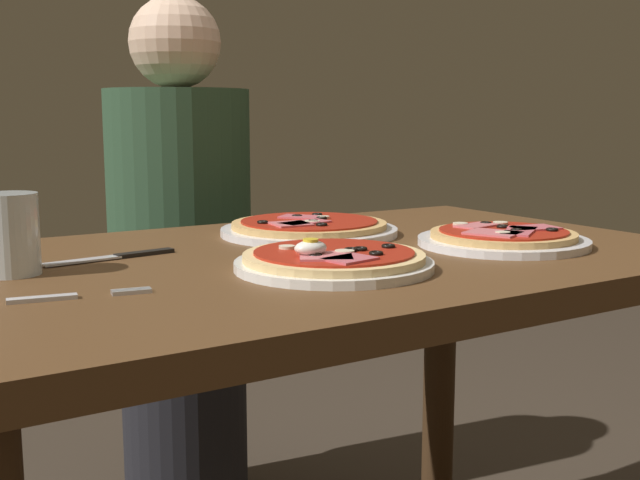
{
  "coord_description": "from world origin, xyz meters",
  "views": [
    {
      "loc": [
        -0.61,
        -0.99,
        0.93
      ],
      "look_at": [
        -0.03,
        -0.06,
        0.75
      ],
      "focal_mm": 44.78,
      "sensor_mm": 36.0,
      "label": 1
    }
  ],
  "objects_px": {
    "fork": "(69,296)",
    "pizza_across_right": "(503,238)",
    "diner_person": "(181,276)",
    "water_glass_near": "(10,240)",
    "dining_table": "(313,333)",
    "pizza_across_left": "(309,228)",
    "pizza_foreground": "(334,260)",
    "knife": "(120,256)"
  },
  "relations": [
    {
      "from": "fork",
      "to": "pizza_across_right",
      "type": "bearing_deg",
      "value": 0.46
    },
    {
      "from": "pizza_across_right",
      "to": "diner_person",
      "type": "height_order",
      "value": "diner_person"
    },
    {
      "from": "water_glass_near",
      "to": "dining_table",
      "type": "bearing_deg",
      "value": -9.52
    },
    {
      "from": "pizza_across_left",
      "to": "pizza_across_right",
      "type": "bearing_deg",
      "value": -52.38
    },
    {
      "from": "dining_table",
      "to": "pizza_across_right",
      "type": "relative_size",
      "value": 4.32
    },
    {
      "from": "dining_table",
      "to": "pizza_across_left",
      "type": "xyz_separation_m",
      "value": [
        0.09,
        0.16,
        0.13
      ]
    },
    {
      "from": "dining_table",
      "to": "pizza_foreground",
      "type": "height_order",
      "value": "pizza_foreground"
    },
    {
      "from": "fork",
      "to": "knife",
      "type": "relative_size",
      "value": 0.81
    },
    {
      "from": "dining_table",
      "to": "water_glass_near",
      "type": "relative_size",
      "value": 10.98
    },
    {
      "from": "pizza_foreground",
      "to": "diner_person",
      "type": "relative_size",
      "value": 0.23
    },
    {
      "from": "knife",
      "to": "pizza_across_left",
      "type": "bearing_deg",
      "value": 7.75
    },
    {
      "from": "water_glass_near",
      "to": "fork",
      "type": "height_order",
      "value": "water_glass_near"
    },
    {
      "from": "pizza_foreground",
      "to": "pizza_across_right",
      "type": "height_order",
      "value": "pizza_foreground"
    },
    {
      "from": "knife",
      "to": "diner_person",
      "type": "xyz_separation_m",
      "value": [
        0.32,
        0.57,
        -0.16
      ]
    },
    {
      "from": "dining_table",
      "to": "fork",
      "type": "xyz_separation_m",
      "value": [
        -0.39,
        -0.11,
        0.12
      ]
    },
    {
      "from": "dining_table",
      "to": "knife",
      "type": "relative_size",
      "value": 5.91
    },
    {
      "from": "dining_table",
      "to": "fork",
      "type": "height_order",
      "value": "fork"
    },
    {
      "from": "pizza_foreground",
      "to": "knife",
      "type": "height_order",
      "value": "pizza_foreground"
    },
    {
      "from": "knife",
      "to": "fork",
      "type": "bearing_deg",
      "value": -120.89
    },
    {
      "from": "pizza_across_right",
      "to": "water_glass_near",
      "type": "relative_size",
      "value": 2.54
    },
    {
      "from": "pizza_across_left",
      "to": "knife",
      "type": "height_order",
      "value": "pizza_across_left"
    },
    {
      "from": "pizza_across_right",
      "to": "diner_person",
      "type": "xyz_separation_m",
      "value": [
        -0.22,
        0.78,
        -0.17
      ]
    },
    {
      "from": "pizza_across_right",
      "to": "water_glass_near",
      "type": "xyz_separation_m",
      "value": [
        -0.7,
        0.17,
        0.03
      ]
    },
    {
      "from": "pizza_across_left",
      "to": "diner_person",
      "type": "bearing_deg",
      "value": 92.44
    },
    {
      "from": "knife",
      "to": "diner_person",
      "type": "distance_m",
      "value": 0.68
    },
    {
      "from": "dining_table",
      "to": "knife",
      "type": "height_order",
      "value": "knife"
    },
    {
      "from": "dining_table",
      "to": "diner_person",
      "type": "xyz_separation_m",
      "value": [
        0.07,
        0.68,
        -0.04
      ]
    },
    {
      "from": "dining_table",
      "to": "water_glass_near",
      "type": "distance_m",
      "value": 0.45
    },
    {
      "from": "pizza_across_left",
      "to": "pizza_foreground",
      "type": "bearing_deg",
      "value": -115.38
    },
    {
      "from": "fork",
      "to": "diner_person",
      "type": "relative_size",
      "value": 0.13
    },
    {
      "from": "pizza_across_right",
      "to": "knife",
      "type": "xyz_separation_m",
      "value": [
        -0.55,
        0.21,
        -0.01
      ]
    },
    {
      "from": "dining_table",
      "to": "pizza_across_right",
      "type": "bearing_deg",
      "value": -19.27
    },
    {
      "from": "water_glass_near",
      "to": "fork",
      "type": "relative_size",
      "value": 0.67
    },
    {
      "from": "pizza_foreground",
      "to": "pizza_across_left",
      "type": "relative_size",
      "value": 0.88
    },
    {
      "from": "water_glass_near",
      "to": "diner_person",
      "type": "relative_size",
      "value": 0.09
    },
    {
      "from": "water_glass_near",
      "to": "fork",
      "type": "xyz_separation_m",
      "value": [
        0.03,
        -0.18,
        -0.04
      ]
    },
    {
      "from": "pizza_across_right",
      "to": "diner_person",
      "type": "bearing_deg",
      "value": 105.84
    },
    {
      "from": "dining_table",
      "to": "pizza_foreground",
      "type": "relative_size",
      "value": 4.34
    },
    {
      "from": "pizza_across_left",
      "to": "pizza_across_right",
      "type": "relative_size",
      "value": 1.13
    },
    {
      "from": "water_glass_near",
      "to": "diner_person",
      "type": "xyz_separation_m",
      "value": [
        0.48,
        0.61,
        -0.21
      ]
    },
    {
      "from": "dining_table",
      "to": "pizza_across_right",
      "type": "height_order",
      "value": "pizza_across_right"
    },
    {
      "from": "pizza_across_left",
      "to": "pizza_across_right",
      "type": "height_order",
      "value": "same"
    }
  ]
}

